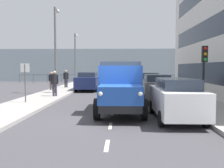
% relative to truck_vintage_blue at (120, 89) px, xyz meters
% --- Properties ---
extents(ground_plane, '(80.00, 80.00, 0.00)m').
position_rel_truck_vintage_blue_xyz_m(ground_plane, '(0.37, -6.45, -1.18)').
color(ground_plane, '#423F44').
extents(sidewalk_left, '(2.72, 36.91, 0.15)m').
position_rel_truck_vintage_blue_xyz_m(sidewalk_left, '(-4.60, -6.45, -1.10)').
color(sidewalk_left, '#9E9993').
rests_on(sidewalk_left, ground_plane).
extents(sidewalk_right, '(2.72, 36.91, 0.15)m').
position_rel_truck_vintage_blue_xyz_m(sidewalk_right, '(5.34, -6.45, -1.10)').
color(sidewalk_right, '#9E9993').
rests_on(sidewalk_right, ground_plane).
extents(road_centreline_markings, '(0.12, 33.36, 0.01)m').
position_rel_truck_vintage_blue_xyz_m(road_centreline_markings, '(0.37, -6.43, -1.17)').
color(road_centreline_markings, silver).
rests_on(road_centreline_markings, ground_plane).
extents(sea_horizon, '(80.00, 0.80, 5.00)m').
position_rel_truck_vintage_blue_xyz_m(sea_horizon, '(0.37, -27.91, 1.32)').
color(sea_horizon, '#84939E').
rests_on(sea_horizon, ground_plane).
extents(seawall_railing, '(28.08, 0.08, 1.20)m').
position_rel_truck_vintage_blue_xyz_m(seawall_railing, '(0.37, -24.31, -0.26)').
color(seawall_railing, '#4C5156').
rests_on(seawall_railing, ground_plane).
extents(truck_vintage_blue, '(2.17, 5.64, 2.43)m').
position_rel_truck_vintage_blue_xyz_m(truck_vintage_blue, '(0.00, 0.00, 0.00)').
color(truck_vintage_blue, black).
rests_on(truck_vintage_blue, ground_plane).
extents(car_white_kerbside_near, '(1.78, 4.49, 1.72)m').
position_rel_truck_vintage_blue_xyz_m(car_white_kerbside_near, '(-2.29, 1.13, -0.28)').
color(car_white_kerbside_near, white).
rests_on(car_white_kerbside_near, ground_plane).
extents(car_grey_kerbside_1, '(1.84, 4.00, 1.72)m').
position_rel_truck_vintage_blue_xyz_m(car_grey_kerbside_1, '(-2.29, -4.74, -0.28)').
color(car_grey_kerbside_1, slate).
rests_on(car_grey_kerbside_1, ground_plane).
extents(car_maroon_kerbside_2, '(1.80, 3.91, 1.72)m').
position_rel_truck_vintage_blue_xyz_m(car_maroon_kerbside_2, '(-2.29, -9.56, -0.28)').
color(car_maroon_kerbside_2, maroon).
rests_on(car_maroon_kerbside_2, ground_plane).
extents(car_navy_oppositeside_0, '(1.98, 4.53, 1.72)m').
position_rel_truck_vintage_blue_xyz_m(car_navy_oppositeside_0, '(3.03, -12.02, -0.28)').
color(car_navy_oppositeside_0, navy).
rests_on(car_navy_oppositeside_0, ground_plane).
extents(pedestrian_couple_a, '(0.53, 0.34, 1.78)m').
position_rel_truck_vintage_blue_xyz_m(pedestrian_couple_a, '(4.63, -6.11, 0.03)').
color(pedestrian_couple_a, '#383342').
rests_on(pedestrian_couple_a, sidewalk_right).
extents(pedestrian_with_bag, '(0.53, 0.34, 1.59)m').
position_rel_truck_vintage_blue_xyz_m(pedestrian_with_bag, '(5.28, -8.53, -0.10)').
color(pedestrian_with_bag, black).
rests_on(pedestrian_with_bag, sidewalk_right).
extents(pedestrian_in_dark_coat, '(0.53, 0.34, 1.63)m').
position_rel_truck_vintage_blue_xyz_m(pedestrian_in_dark_coat, '(6.19, -11.05, -0.07)').
color(pedestrian_in_dark_coat, '#4C473D').
rests_on(pedestrian_in_dark_coat, sidewalk_right).
extents(pedestrian_strolling, '(0.53, 0.34, 1.75)m').
position_rel_truck_vintage_blue_xyz_m(pedestrian_strolling, '(5.50, -13.96, 0.01)').
color(pedestrian_strolling, black).
rests_on(pedestrian_strolling, sidewalk_right).
extents(traffic_light_near, '(0.28, 0.41, 3.20)m').
position_rel_truck_vintage_blue_xyz_m(traffic_light_near, '(-4.62, -2.58, 1.29)').
color(traffic_light_near, black).
rests_on(traffic_light_near, sidewalk_left).
extents(lamp_post_promenade, '(0.32, 1.14, 6.86)m').
position_rel_truck_vintage_blue_xyz_m(lamp_post_promenade, '(5.26, -9.10, 3.03)').
color(lamp_post_promenade, '#59595B').
rests_on(lamp_post_promenade, sidewalk_right).
extents(lamp_post_far, '(0.32, 1.14, 6.03)m').
position_rel_truck_vintage_blue_xyz_m(lamp_post_far, '(5.38, -18.86, 2.59)').
color(lamp_post_far, '#59595B').
rests_on(lamp_post_far, sidewalk_right).
extents(street_sign, '(0.50, 0.07, 2.25)m').
position_rel_truck_vintage_blue_xyz_m(street_sign, '(5.50, -2.84, 0.50)').
color(street_sign, '#4C4C4C').
rests_on(street_sign, sidewalk_right).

